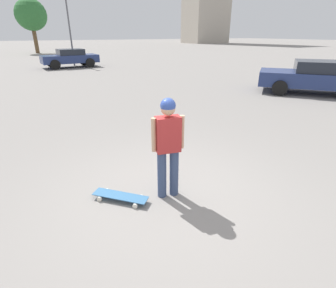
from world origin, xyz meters
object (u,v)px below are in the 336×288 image
car_parked_near (318,77)px  car_parked_far (70,58)px  skateboard (120,196)px  person (168,142)px

car_parked_near → car_parked_far: car_parked_near is taller
skateboard → car_parked_near: (3.55, -10.26, 0.66)m
person → car_parked_near: 10.24m
person → car_parked_far: (19.11, -1.83, -0.22)m
person → car_parked_near: size_ratio=0.34×
person → skateboard: size_ratio=2.03×
car_parked_near → car_parked_far: 17.14m
car_parked_near → car_parked_far: (15.32, 7.68, -0.00)m
person → skateboard: (0.23, 0.74, -0.87)m
skateboard → person: bearing=-151.3°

